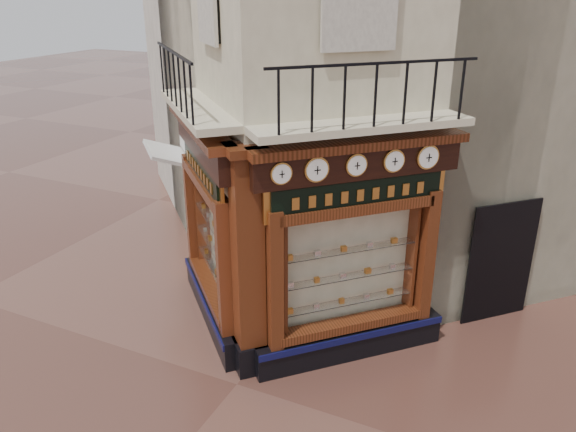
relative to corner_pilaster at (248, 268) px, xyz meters
The scene contains 15 objects.
ground 2.01m from the corner_pilaster, 90.00° to the right, with size 80.00×80.00×0.00m, color #522F26.
neighbour_left 9.21m from the corner_pilaster, 106.93° to the left, with size 8.00×8.00×11.00m, color beige.
neighbour_right 9.21m from the corner_pilaster, 73.07° to the left, with size 8.00×8.00×11.00m, color beige.
shopfront_left 1.77m from the corner_pilaster, 142.77° to the left, with size 2.86×2.86×3.98m.
shopfront_right 1.77m from the corner_pilaster, 37.23° to the left, with size 2.86×2.86×3.98m.
corner_pilaster is the anchor object (origin of this frame).
balcony 2.47m from the corner_pilaster, 90.00° to the left, with size 5.94×2.97×1.03m.
clock_a 1.78m from the corner_pilaster, ahead, with size 0.27×0.27×0.34m.
clock_b 1.98m from the corner_pilaster, 21.42° to the left, with size 0.31×0.31×0.39m.
clock_c 2.38m from the corner_pilaster, 30.34° to the left, with size 0.29×0.29×0.36m.
clock_d 2.86m from the corner_pilaster, 34.39° to the left, with size 0.30×0.30×0.37m.
clock_e 3.37m from the corner_pilaster, 36.61° to the left, with size 0.32×0.32×0.40m.
awning 5.13m from the corner_pilaster, 141.04° to the left, with size 1.59×0.95×0.08m, color silver, non-canonical shape.
signboard_left 2.12m from the corner_pilaster, 145.25° to the left, with size 2.12×2.12×0.57m.
signboard_right 2.12m from the corner_pilaster, 34.75° to the left, with size 2.27×2.27×0.61m.
Camera 1 is at (3.97, -6.49, 6.15)m, focal length 35.00 mm.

